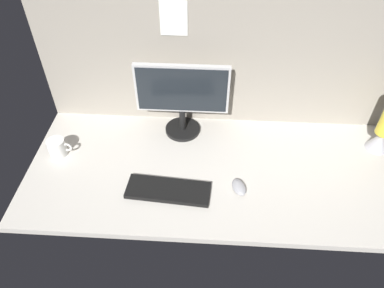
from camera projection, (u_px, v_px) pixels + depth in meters
ground_plane at (219, 168)px, 172.99cm from camera, size 180.00×80.00×3.00cm
cubicle_wall_back at (224, 53)px, 172.51cm from camera, size 180.00×5.50×77.05cm
monitor at (182, 96)px, 175.99cm from camera, size 45.45×18.00×38.73cm
keyboard at (168, 190)px, 160.09cm from camera, size 37.90×15.83×2.00cm
mouse at (239, 187)px, 160.45cm from camera, size 8.57×10.94×3.40cm
mug_ceramic_white at (57, 147)px, 175.00cm from camera, size 11.74×8.53×8.69cm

